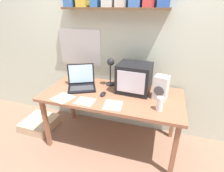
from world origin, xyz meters
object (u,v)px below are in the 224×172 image
at_px(laptop, 81,82).
at_px(juice_glass, 160,104).
at_px(loose_paper_near_laptop, 85,101).
at_px(crt_monitor, 134,78).
at_px(space_heater, 161,88).
at_px(printed_handout, 113,105).
at_px(computer_mouse, 103,94).
at_px(desk_lamp, 111,67).
at_px(corner_desk, 112,98).
at_px(floor_cushion, 40,123).
at_px(open_notebook, 63,98).

height_order(laptop, juice_glass, laptop).
bearing_deg(juice_glass, loose_paper_near_laptop, -175.21).
bearing_deg(crt_monitor, laptop, -170.03).
xyz_separation_m(juice_glass, space_heater, (-0.01, 0.24, 0.07)).
bearing_deg(crt_monitor, printed_handout, -106.39).
xyz_separation_m(space_heater, computer_mouse, (-0.63, -0.11, -0.12)).
bearing_deg(crt_monitor, loose_paper_near_laptop, -134.69).
bearing_deg(desk_lamp, printed_handout, -92.28).
relative_size(computer_mouse, printed_handout, 0.50).
bearing_deg(corner_desk, juice_glass, -19.49).
distance_m(computer_mouse, loose_paper_near_laptop, 0.24).
bearing_deg(space_heater, printed_handout, -132.53).
bearing_deg(desk_lamp, floor_cushion, 170.53).
distance_m(corner_desk, computer_mouse, 0.13).
relative_size(desk_lamp, open_notebook, 1.48).
bearing_deg(printed_handout, crt_monitor, 70.10).
bearing_deg(space_heater, computer_mouse, -155.32).
distance_m(corner_desk, printed_handout, 0.27).
relative_size(juice_glass, computer_mouse, 1.36).
relative_size(computer_mouse, floor_cushion, 0.24).
relative_size(printed_handout, open_notebook, 0.84).
height_order(crt_monitor, printed_handout, crt_monitor).
bearing_deg(space_heater, desk_lamp, -179.46).
xyz_separation_m(desk_lamp, computer_mouse, (-0.01, -0.27, -0.24)).
height_order(juice_glass, space_heater, space_heater).
height_order(corner_desk, floor_cushion, corner_desk).
bearing_deg(printed_handout, floor_cushion, 170.32).
bearing_deg(computer_mouse, floor_cushion, 178.72).
height_order(desk_lamp, juice_glass, desk_lamp).
xyz_separation_m(desk_lamp, space_heater, (0.62, -0.16, -0.12)).
relative_size(juice_glass, space_heater, 0.53).
bearing_deg(space_heater, loose_paper_near_laptop, -143.48).
bearing_deg(floor_cushion, desk_lamp, 13.35).
bearing_deg(juice_glass, space_heater, 92.49).
bearing_deg(loose_paper_near_laptop, open_notebook, -178.79).
height_order(corner_desk, computer_mouse, computer_mouse).
bearing_deg(floor_cushion, loose_paper_near_laptop, -13.82).
height_order(computer_mouse, loose_paper_near_laptop, computer_mouse).
bearing_deg(corner_desk, computer_mouse, -143.91).
relative_size(loose_paper_near_laptop, floor_cushion, 0.45).
xyz_separation_m(computer_mouse, floor_cushion, (-1.02, 0.02, -0.66)).
relative_size(computer_mouse, open_notebook, 0.42).
bearing_deg(laptop, desk_lamp, -5.06).
bearing_deg(laptop, computer_mouse, -48.02).
bearing_deg(open_notebook, printed_handout, 1.94).
height_order(juice_glass, printed_handout, juice_glass).
xyz_separation_m(laptop, open_notebook, (-0.07, -0.34, -0.07)).
height_order(computer_mouse, printed_handout, computer_mouse).
xyz_separation_m(space_heater, printed_handout, (-0.45, -0.29, -0.13)).
bearing_deg(computer_mouse, desk_lamp, 88.63).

